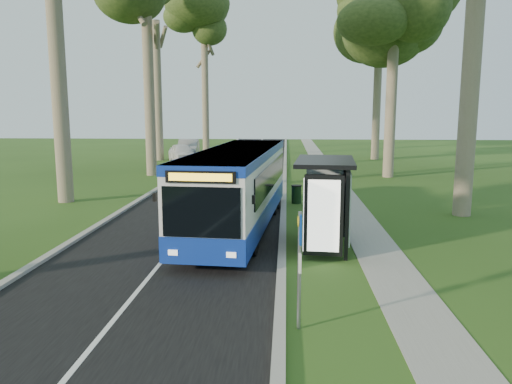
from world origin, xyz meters
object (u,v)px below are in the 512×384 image
bus (238,188)px  car_white (182,153)px  car_silver (188,148)px  bus_shelter (331,188)px  litter_bin (296,194)px  bus_stop_sign (300,256)px

bus → car_white: (-7.09, 23.73, -0.77)m
bus → car_silver: (-7.33, 27.70, -0.70)m
bus → bus_shelter: (3.14, -2.81, 0.48)m
litter_bin → bus: bearing=-113.4°
bus → bus_shelter: size_ratio=3.29×
car_silver → bus: bearing=-81.4°
litter_bin → car_white: size_ratio=0.19×
car_white → car_silver: (-0.24, 3.97, 0.06)m
car_white → car_silver: 3.98m
bus_shelter → car_silver: bus_shelter is taller
car_silver → bus_shelter: bearing=-77.3°
car_silver → bus_stop_sign: bearing=-81.7°
bus_stop_sign → bus: bearing=99.6°
bus_stop_sign → car_silver: (-9.38, 36.25, -0.69)m
bus_stop_sign → litter_bin: 13.81m
bus_shelter → litter_bin: bearing=101.1°
bus_stop_sign → bus_shelter: (1.09, 5.73, 0.50)m
bus_shelter → car_white: size_ratio=0.76×
bus → car_silver: bearing=109.3°
bus_stop_sign → car_white: 33.56m
bus_stop_sign → car_silver: bus_stop_sign is taller
car_white → bus: bearing=-96.4°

